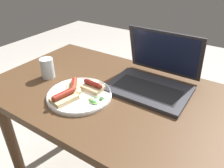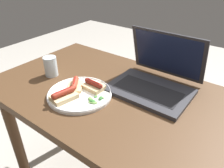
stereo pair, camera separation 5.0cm
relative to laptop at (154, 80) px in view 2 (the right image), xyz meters
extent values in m
cube|color=#4C331E|center=(0.01, -0.14, -0.06)|extent=(1.43, 0.69, 0.04)
cylinder|color=#4C331E|center=(-0.62, 0.13, -0.44)|extent=(0.06, 0.06, 0.72)
cylinder|color=#4C331E|center=(-0.62, -0.40, -0.44)|extent=(0.06, 0.06, 0.72)
cube|color=#2D2D33|center=(0.00, -0.04, -0.04)|extent=(0.35, 0.24, 0.02)
cube|color=black|center=(0.00, -0.06, -0.03)|extent=(0.29, 0.13, 0.00)
cube|color=#2D2D33|center=(0.00, 0.11, 0.09)|extent=(0.35, 0.07, 0.23)
cube|color=#192347|center=(0.00, 0.11, 0.09)|extent=(0.32, 0.06, 0.20)
cylinder|color=white|center=(-0.23, -0.25, -0.04)|extent=(0.28, 0.28, 0.01)
torus|color=white|center=(-0.23, -0.25, -0.03)|extent=(0.28, 0.28, 0.01)
cube|color=#D6B784|center=(-0.25, -0.32, -0.02)|extent=(0.09, 0.12, 0.02)
cylinder|color=maroon|center=(-0.25, -0.32, 0.00)|extent=(0.04, 0.09, 0.02)
sphere|color=maroon|center=(-0.24, -0.27, 0.00)|extent=(0.02, 0.02, 0.02)
sphere|color=maroon|center=(-0.26, -0.36, 0.00)|extent=(0.02, 0.02, 0.02)
cylinder|color=red|center=(-0.25, -0.32, 0.01)|extent=(0.02, 0.07, 0.01)
cube|color=#D6B784|center=(-0.20, -0.18, -0.02)|extent=(0.09, 0.07, 0.02)
cylinder|color=maroon|center=(-0.20, -0.18, 0.00)|extent=(0.08, 0.02, 0.02)
sphere|color=maroon|center=(-0.16, -0.19, 0.00)|extent=(0.02, 0.02, 0.02)
sphere|color=maroon|center=(-0.24, -0.18, 0.00)|extent=(0.02, 0.02, 0.02)
cylinder|color=red|center=(-0.20, -0.18, 0.01)|extent=(0.07, 0.01, 0.00)
cube|color=#D6B784|center=(-0.28, -0.23, -0.03)|extent=(0.11, 0.11, 0.01)
cylinder|color=#9E3D28|center=(-0.28, -0.23, -0.01)|extent=(0.07, 0.08, 0.03)
sphere|color=#9E3D28|center=(-0.30, -0.20, -0.01)|extent=(0.03, 0.03, 0.03)
sphere|color=#9E3D28|center=(-0.25, -0.26, -0.01)|extent=(0.03, 0.03, 0.03)
cylinder|color=red|center=(-0.28, -0.23, 0.01)|extent=(0.04, 0.05, 0.01)
ellipsoid|color=#709E4C|center=(-0.15, -0.27, -0.03)|extent=(0.02, 0.03, 0.01)
ellipsoid|color=#709E4C|center=(-0.13, -0.27, -0.03)|extent=(0.03, 0.03, 0.01)
ellipsoid|color=#387A33|center=(-0.14, -0.26, -0.03)|extent=(0.03, 0.02, 0.01)
ellipsoid|color=#4C8E3D|center=(-0.15, -0.23, -0.03)|extent=(0.02, 0.02, 0.00)
ellipsoid|color=#709E4C|center=(-0.12, -0.22, -0.03)|extent=(0.02, 0.02, 0.00)
ellipsoid|color=#2D662D|center=(-0.13, -0.23, -0.03)|extent=(0.02, 0.03, 0.01)
ellipsoid|color=#709E4C|center=(-0.16, -0.26, -0.03)|extent=(0.03, 0.03, 0.01)
cylinder|color=silver|center=(-0.47, -0.20, 0.01)|extent=(0.06, 0.06, 0.10)
camera|label=1|loc=(0.32, -0.82, 0.49)|focal=35.00mm
camera|label=2|loc=(0.36, -0.80, 0.49)|focal=35.00mm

